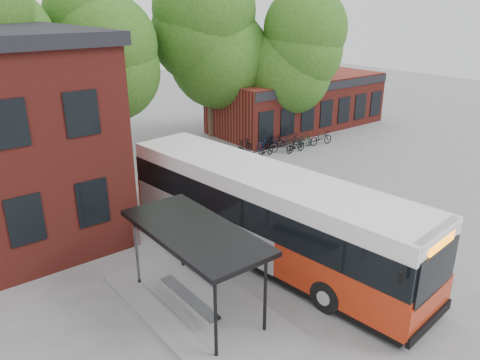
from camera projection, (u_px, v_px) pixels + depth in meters
ground at (277, 253)px, 18.82m from camera, size 100.00×100.00×0.00m
shop_row at (298, 102)px, 37.04m from camera, size 14.00×6.20×4.00m
bus_shelter at (196, 269)px, 14.97m from camera, size 3.60×7.00×2.90m
bike_rail at (278, 149)px, 31.45m from camera, size 5.20×0.10×0.38m
tree_1 at (112, 72)px, 30.00m from camera, size 7.92×7.92×10.40m
tree_2 at (210, 61)px, 33.21m from camera, size 7.92×7.92×11.00m
tree_3 at (299, 73)px, 33.47m from camera, size 7.04×7.04×9.28m
city_bus at (265, 214)px, 18.11m from camera, size 4.32×13.89×3.47m
bicycle_0 at (265, 150)px, 30.20m from camera, size 1.80×1.03×0.89m
bicycle_1 at (244, 147)px, 30.59m from camera, size 1.84×0.95×1.06m
bicycle_2 at (267, 142)px, 31.93m from camera, size 1.72×0.66×0.89m
bicycle_3 at (275, 142)px, 32.03m from camera, size 1.59×0.68×0.93m
bicycle_4 at (282, 145)px, 31.22m from camera, size 1.90×1.23×0.94m
bicycle_5 at (296, 146)px, 31.08m from camera, size 1.63×0.51×0.97m
bicycle_6 at (290, 140)px, 32.49m from camera, size 1.79×0.88×0.90m
bicycle_7 at (304, 141)px, 32.20m from camera, size 1.48×0.47×0.88m
bicycle_extra_0 at (321, 138)px, 32.79m from camera, size 1.97×0.94×0.99m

